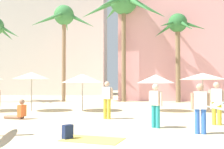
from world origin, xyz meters
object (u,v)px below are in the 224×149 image
palm_tree_far_right (64,21)px  beach_towel (92,140)px  palm_tree_center (124,5)px  cafe_umbrella_0 (203,76)px  person_near_left (19,112)px  cafe_umbrella_5 (32,76)px  person_near_right (218,102)px  cafe_umbrella_4 (82,78)px  person_mid_right (156,104)px  backpack (67,132)px  person_far_right (200,106)px  cafe_umbrella_1 (156,79)px  palm_tree_far_left (178,30)px  person_mid_center (107,98)px

palm_tree_far_right → beach_towel: 19.18m
palm_tree_center → cafe_umbrella_0: bearing=-62.6°
palm_tree_far_right → person_near_left: (0.71, -12.50, -7.07)m
beach_towel → cafe_umbrella_5: bearing=119.1°
beach_towel → person_near_right: person_near_right is taller
palm_tree_center → cafe_umbrella_4: bearing=-105.8°
cafe_umbrella_0 → person_mid_right: bearing=-119.3°
palm_tree_center → person_mid_right: palm_tree_center is taller
palm_tree_center → cafe_umbrella_0: size_ratio=3.91×
person_near_right → person_mid_right: size_ratio=1.75×
backpack → person_far_right: size_ratio=0.26×
palm_tree_center → palm_tree_far_right: bearing=-178.7°
palm_tree_center → cafe_umbrella_1: bearing=-77.5°
cafe_umbrella_0 → person_near_right: 5.49m
palm_tree_center → backpack: size_ratio=25.09×
palm_tree_far_left → cafe_umbrella_1: 9.49m
cafe_umbrella_1 → person_mid_right: 6.39m
beach_towel → person_near_right: bearing=33.5°
cafe_umbrella_0 → cafe_umbrella_4: size_ratio=1.09×
palm_tree_center → beach_towel: size_ratio=6.16×
cafe_umbrella_4 → cafe_umbrella_0: bearing=-1.9°
backpack → person_far_right: person_far_right is taller
person_near_right → person_mid_right: bearing=-51.3°
cafe_umbrella_1 → person_near_right: bearing=-72.0°
cafe_umbrella_5 → palm_tree_far_right: bearing=90.2°
person_near_left → backpack: bearing=140.4°
cafe_umbrella_4 → person_near_right: bearing=-41.9°
person_mid_right → person_far_right: bearing=-88.1°
palm_tree_center → person_near_right: palm_tree_center is taller
palm_tree_far_right → cafe_umbrella_5: 10.21m
palm_tree_far_left → cafe_umbrella_4: 11.55m
person_near_left → person_mid_center: 4.13m
cafe_umbrella_0 → person_near_left: size_ratio=2.62×
palm_tree_center → cafe_umbrella_0: palm_tree_center is taller
cafe_umbrella_0 → cafe_umbrella_5: bearing=179.8°
cafe_umbrella_1 → cafe_umbrella_5: (-7.40, -0.19, 0.19)m
person_mid_right → cafe_umbrella_4: bearing=74.4°
person_far_right → person_mid_center: 4.94m
palm_tree_center → person_mid_right: (1.22, -14.94, -7.91)m
cafe_umbrella_4 → cafe_umbrella_5: cafe_umbrella_5 is taller
cafe_umbrella_1 → person_near_right: (1.79, -5.53, -0.99)m
person_mid_center → beach_towel: bearing=25.4°
person_near_left → person_far_right: person_far_right is taller
palm_tree_far_left → person_near_right: palm_tree_far_left is taller
palm_tree_center → cafe_umbrella_5: bearing=-121.7°
palm_tree_center → cafe_umbrella_0: (4.60, -8.90, -6.74)m
beach_towel → person_mid_right: bearing=47.7°
palm_tree_far_right → person_far_right: bearing=-63.3°
beach_towel → person_mid_center: 4.89m
palm_tree_far_left → cafe_umbrella_1: bearing=-109.4°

